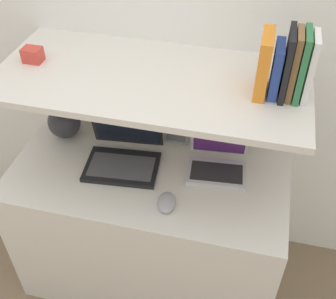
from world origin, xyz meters
name	(u,v)px	position (x,y,z in m)	size (l,w,h in m)	color
wall_back	(169,42)	(0.00, 0.72, 1.20)	(6.00, 0.05, 2.40)	white
desk	(151,224)	(0.00, 0.33, 0.38)	(1.24, 0.65, 0.76)	silver
back_riser	(167,150)	(0.00, 0.67, 0.59)	(1.24, 0.04, 1.18)	white
shelf	(150,79)	(0.00, 0.40, 1.20)	(1.24, 0.59, 0.03)	silver
table_lamp	(61,107)	(-0.46, 0.48, 0.93)	(0.19, 0.19, 0.31)	#2D2D33
laptop_large	(124,153)	(-0.13, 0.36, 0.81)	(0.35, 0.31, 0.24)	black
laptop_small	(218,162)	(0.30, 0.41, 0.80)	(0.28, 0.24, 0.18)	silver
computer_mouse	(167,202)	(0.13, 0.15, 0.78)	(0.09, 0.13, 0.04)	#99999E
router_box	(177,131)	(0.08, 0.58, 0.81)	(0.12, 0.07, 0.10)	gray
book_white	(310,67)	(0.58, 0.40, 1.33)	(0.02, 0.13, 0.24)	silver
book_green	(302,65)	(0.55, 0.40, 1.33)	(0.02, 0.15, 0.25)	#2D7042
book_brown	(294,65)	(0.53, 0.40, 1.33)	(0.02, 0.13, 0.25)	brown
book_black	(287,64)	(0.50, 0.40, 1.33)	(0.02, 0.16, 0.25)	black
book_blue	(277,70)	(0.47, 0.40, 1.31)	(0.03, 0.13, 0.19)	#284293
book_orange	(264,64)	(0.42, 0.40, 1.32)	(0.04, 0.17, 0.23)	orange
shelf_gadget	(33,55)	(-0.50, 0.40, 1.24)	(0.08, 0.06, 0.06)	#CC3D33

